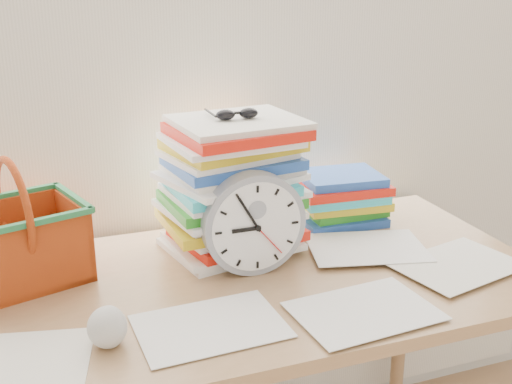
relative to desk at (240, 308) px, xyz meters
name	(u,v)px	position (x,y,z in m)	size (l,w,h in m)	color
curtain	(189,17)	(0.00, 0.38, 0.62)	(2.40, 0.01, 2.50)	white
desk	(240,308)	(0.00, 0.00, 0.00)	(1.40, 0.70, 0.75)	#9A7148
paper_stack	(232,186)	(0.04, 0.17, 0.24)	(0.33, 0.27, 0.33)	white
clock	(253,223)	(0.04, 0.03, 0.19)	(0.24, 0.24, 0.05)	#8D919C
sunglasses	(237,114)	(0.05, 0.16, 0.42)	(0.12, 0.10, 0.03)	black
book_stack	(340,198)	(0.37, 0.24, 0.14)	(0.27, 0.21, 0.14)	white
basket	(15,222)	(-0.46, 0.16, 0.22)	(0.28, 0.22, 0.28)	#BA4312
crumpled_ball	(107,327)	(-0.32, -0.17, 0.11)	(0.08, 0.08, 0.08)	silver
scattered_papers	(240,276)	(0.00, 0.00, 0.08)	(1.26, 0.42, 0.02)	white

